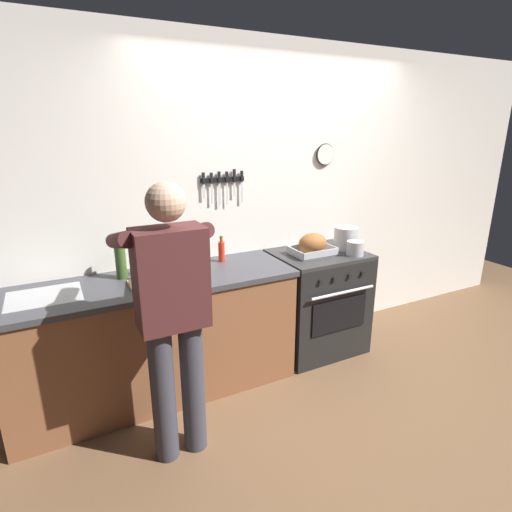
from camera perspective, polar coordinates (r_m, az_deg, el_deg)
name	(u,v)px	position (r m, az deg, el deg)	size (l,w,h in m)	color
ground_plane	(371,419)	(3.12, 15.86, -21.14)	(8.00, 8.00, 0.00)	brown
wall_back	(276,201)	(3.59, 2.89, 7.64)	(6.00, 0.13, 2.60)	white
counter_block	(156,336)	(3.12, -13.87, -10.89)	(2.03, 0.65, 0.90)	brown
stove	(317,301)	(3.66, 8.53, -6.28)	(0.76, 0.67, 0.90)	black
person_cook	(172,309)	(2.33, -11.71, -7.25)	(0.51, 0.63, 1.66)	#383842
roasting_pan	(313,245)	(3.42, 7.93, 1.54)	(0.35, 0.26, 0.18)	#B7B7BC
stock_pot	(346,238)	(3.63, 12.48, 2.47)	(0.21, 0.21, 0.19)	#B7B7BC
saucepan	(355,248)	(3.48, 13.73, 1.07)	(0.14, 0.14, 0.12)	#B7B7BC
cutting_board	(157,283)	(2.85, -13.69, -3.65)	(0.36, 0.24, 0.02)	tan
bottle_vinegar	(193,260)	(3.01, -8.89, -0.51)	(0.07, 0.07, 0.22)	#997F4C
bottle_cooking_oil	(150,263)	(2.98, -14.63, -0.94)	(0.07, 0.07, 0.24)	gold
bottle_hot_sauce	(221,251)	(3.22, -4.86, 0.70)	(0.05, 0.05, 0.21)	red
bottle_olive_oil	(121,261)	(2.99, -18.44, -0.69)	(0.08, 0.08, 0.30)	#385623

